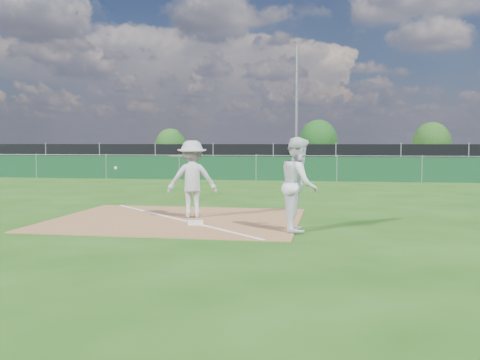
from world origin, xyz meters
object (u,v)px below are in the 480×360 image
Objects in this scene: first_base at (195,223)px; tree_right at (432,144)px; tree_mid at (318,142)px; car_left at (195,158)px; car_mid at (240,158)px; tree_left at (170,146)px; play_at_first at (192,179)px; runner at (299,184)px; light_pole at (296,109)px; car_right at (376,159)px.

tree_right is (10.94, 32.79, 1.77)m from first_base.
first_base is 34.71m from tree_mid.
car_left is 1.08× the size of tree_mid.
car_mid is 8.94m from tree_left.
play_at_first reaches higher than first_base.
car_mid is at bearing 7.20° from runner.
tree_left reaches higher than car_left.
play_at_first is 0.86× the size of tree_left.
light_pole is at bearing -40.32° from tree_left.
car_right is 17.41m from tree_left.
light_pole is 1.68× the size of car_mid.
tree_mid is at bearing 11.63° from tree_left.
tree_right is (21.42, 0.74, 0.22)m from tree_left.
tree_right is at bearing 70.36° from play_at_first.
runner reaches higher than first_base.
car_right is (6.50, 25.80, -0.26)m from play_at_first.
play_at_first is 25.55m from car_mid.
tree_right is at bearing -19.66° from runner.
tree_right is (11.30, 31.67, 0.84)m from play_at_first.
light_pole reaches higher than tree_left.
car_left reaches higher than first_base.
car_left is at bearing 104.60° from first_base.
tree_left is at bearing -168.37° from tree_mid.
car_left is 0.85× the size of car_right.
tree_left is at bearing 108.12° from play_at_first.
first_base is at bearing -171.89° from car_right.
tree_mid is 9.20m from tree_right.
play_at_first is 1.32× the size of runner.
tree_mid reaches higher than first_base.
car_left is at bearing -141.87° from tree_mid.
car_mid is at bearing 137.36° from light_pole.
first_base is at bearing -160.40° from car_left.
light_pole is 21.57m from play_at_first.
tree_left is 12.68m from tree_mid.
car_mid is at bearing -38.78° from tree_left.
light_pole is at bearing 87.88° from first_base.
car_right is 1.27× the size of tree_mid.
play_at_first is at bearing -93.22° from light_pole.
car_mid is at bearing -100.56° from car_left.
tree_left is 0.80× the size of tree_mid.
light_pole reaches higher than tree_right.
tree_mid reaches higher than tree_left.
light_pole reaches higher than car_left.
tree_mid is at bearing 86.09° from play_at_first.
runner is at bearing -29.51° from play_at_first.
runner is 27.62m from car_right.
car_left is 13.30m from car_right.
tree_left is at bearing -178.02° from tree_right.
tree_left is (-10.12, 30.93, 0.61)m from play_at_first.
tree_right is at bearing -11.38° from tree_mid.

